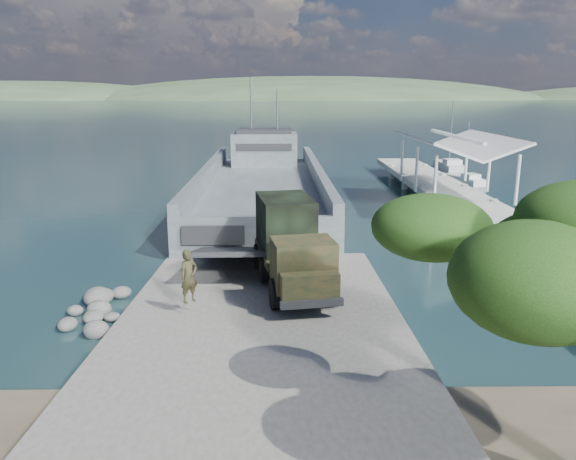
% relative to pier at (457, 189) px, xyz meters
% --- Properties ---
extents(ground, '(1400.00, 1400.00, 0.00)m').
position_rel_pier_xyz_m(ground, '(-13.00, -18.77, -1.60)').
color(ground, '#1B3942').
rests_on(ground, ground).
extents(boat_ramp, '(10.00, 18.00, 0.50)m').
position_rel_pier_xyz_m(boat_ramp, '(-13.00, -19.77, -1.35)').
color(boat_ramp, '#66655D').
rests_on(boat_ramp, ground).
extents(shoreline_rocks, '(3.20, 5.60, 0.90)m').
position_rel_pier_xyz_m(shoreline_rocks, '(-19.20, -18.27, -1.60)').
color(shoreline_rocks, '#4C4C4A').
rests_on(shoreline_rocks, ground).
extents(distant_headlands, '(1000.00, 240.00, 48.00)m').
position_rel_pier_xyz_m(distant_headlands, '(37.00, 541.23, -1.60)').
color(distant_headlands, '#37492E').
rests_on(distant_headlands, ground).
extents(pier, '(6.40, 44.00, 6.10)m').
position_rel_pier_xyz_m(pier, '(0.00, 0.00, 0.00)').
color(pier, '#AFAEA4').
rests_on(pier, ground).
extents(landing_craft, '(9.06, 34.41, 10.18)m').
position_rel_pier_xyz_m(landing_craft, '(-13.66, 2.78, -0.77)').
color(landing_craft, '#4B5459').
rests_on(landing_craft, ground).
extents(military_truck, '(3.42, 7.60, 3.40)m').
position_rel_pier_xyz_m(military_truck, '(-11.90, -16.52, 0.59)').
color(military_truck, black).
rests_on(military_truck, boat_ramp).
extents(soldier, '(0.83, 0.82, 1.92)m').
position_rel_pier_xyz_m(soldier, '(-15.57, -19.57, -0.14)').
color(soldier, black).
rests_on(soldier, boat_ramp).
extents(sailboat_near, '(2.60, 4.93, 5.76)m').
position_rel_pier_xyz_m(sailboat_near, '(4.71, 12.34, -1.29)').
color(sailboat_near, white).
rests_on(sailboat_near, ground).
extents(sailboat_far, '(1.82, 6.22, 7.57)m').
position_rel_pier_xyz_m(sailboat_far, '(5.73, 21.04, -1.20)').
color(sailboat_far, white).
rests_on(sailboat_far, ground).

